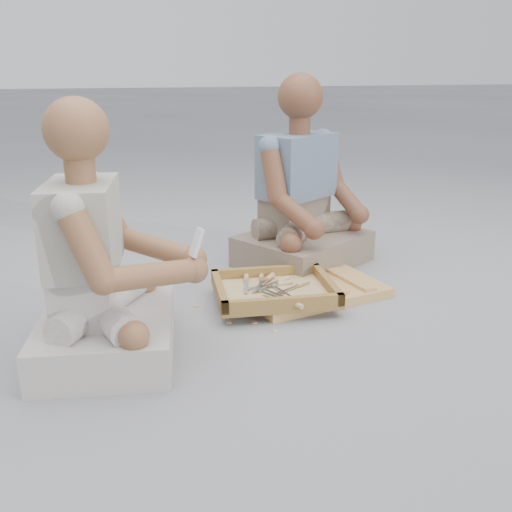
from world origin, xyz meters
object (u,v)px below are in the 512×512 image
object	(u,v)px
carved_panel	(311,289)
craftsman	(101,274)
companion	(302,203)
tool_tray	(274,291)

from	to	relation	value
carved_panel	craftsman	bearing A→B (deg)	-160.68
companion	craftsman	bearing A→B (deg)	5.73
craftsman	carved_panel	bearing A→B (deg)	119.22
carved_panel	tool_tray	bearing A→B (deg)	-161.15
carved_panel	companion	size ratio (longest dim) A/B	0.65
craftsman	companion	distance (m)	1.28
tool_tray	craftsman	size ratio (longest dim) A/B	0.61
craftsman	companion	size ratio (longest dim) A/B	0.94
craftsman	companion	bearing A→B (deg)	135.81
craftsman	tool_tray	bearing A→B (deg)	119.35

